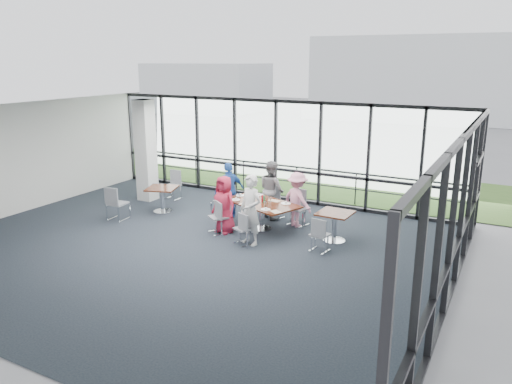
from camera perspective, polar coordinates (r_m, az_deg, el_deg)
The scene contains 43 objects.
floor at distance 12.20m, azimuth -8.30°, elevation -6.46°, with size 12.00×10.00×0.02m, color black.
ceiling at distance 11.43m, azimuth -8.91°, elevation 8.69°, with size 12.00×10.00×0.04m, color white.
wall_left at distance 15.98m, azimuth -26.15°, elevation 3.30°, with size 0.10×10.00×3.20m, color silver.
curtain_wall_back at distance 15.90m, azimuth 2.24°, elevation 4.78°, with size 12.00×0.10×3.20m, color white.
curtain_wall_right at distance 9.53m, azimuth 21.81°, elevation -3.35°, with size 0.10×10.00×3.20m, color white.
exit_door at distance 13.27m, azimuth 23.59°, elevation -1.00°, with size 0.12×1.60×2.10m, color black.
structural_column at distance 16.21m, azimuth -12.50°, elevation 4.64°, with size 0.50×0.50×3.20m, color silver.
apron at distance 20.74m, azimuth 8.30°, elevation 2.50°, with size 80.00×70.00×0.02m, color slate.
grass_strip at distance 18.91m, azimuth 6.20°, elevation 1.44°, with size 80.00×5.00×0.01m, color #32601F.
hangar_main at distance 41.18m, azimuth 24.84°, elevation 11.71°, with size 24.00×10.00×6.00m, color silver.
hangar_aux at distance 44.69m, azimuth -5.68°, elevation 11.86°, with size 10.00×6.00×4.00m, color silver.
guard_rail at distance 16.66m, azimuth 3.12°, elevation 1.38°, with size 0.06×0.06×12.00m, color #2D2D33.
main_table at distance 13.21m, azimuth 0.62°, elevation -1.65°, with size 2.29×1.75×0.75m.
side_table_left at distance 14.97m, azimuth -10.69°, elevation 0.07°, with size 1.06×1.06×0.75m.
side_table_right at distance 12.51m, azimuth 9.01°, elevation -2.86°, with size 0.84×0.84×0.75m.
diner_near_left at distance 12.97m, azimuth -3.65°, elevation -1.43°, with size 0.74×0.48×1.52m, color #AA1F39.
diner_near_right at distance 12.10m, azimuth -0.62°, elevation -2.07°, with size 0.64×0.46×1.74m, color silver.
diner_far_left at distance 14.14m, azimuth 1.82°, elevation 0.28°, with size 0.81×0.50×1.66m, color slate.
diner_far_right at distance 13.47m, azimuth 4.73°, elevation -0.87°, with size 0.97×0.50×1.50m, color pink.
diner_end at distance 14.20m, azimuth -3.07°, elevation 0.20°, with size 0.94×0.51×1.60m, color #2654A8.
chair_main_nl at distance 12.99m, azimuth -4.33°, elevation -2.88°, with size 0.43×0.43×0.88m, color slate, non-canonical shape.
chair_main_nr at distance 12.21m, azimuth -1.40°, elevation -4.20°, with size 0.40×0.40×0.81m, color slate, non-canonical shape.
chair_main_fl at distance 14.23m, azimuth 2.16°, elevation -1.23°, with size 0.44×0.44×0.89m, color slate, non-canonical shape.
chair_main_fr at distance 13.62m, azimuth 4.87°, elevation -1.87°, with size 0.47×0.47×0.96m, color slate, non-canonical shape.
chair_main_end at distance 14.39m, azimuth -3.77°, elevation -1.09°, with size 0.43×0.43×0.88m, color slate, non-canonical shape.
chair_spare_la at distance 14.57m, azimuth -15.52°, elevation -1.27°, with size 0.46×0.46×0.95m, color slate, non-canonical shape.
chair_spare_lb at distance 16.31m, azimuth -9.55°, elevation 0.72°, with size 0.44×0.44×0.91m, color slate, non-canonical shape.
chair_spare_r at distance 11.88m, azimuth 7.32°, elevation -4.86°, with size 0.40×0.40×0.82m, color slate, non-canonical shape.
plate_nl at distance 13.39m, azimuth -2.34°, elevation -0.89°, with size 0.25×0.25×0.01m, color white.
plate_nr at distance 12.53m, azimuth 1.12°, elevation -2.01°, with size 0.24×0.24×0.01m, color white.
plate_fl at distance 13.83m, azimuth 0.33°, elevation -0.36°, with size 0.27×0.27×0.01m, color white.
plate_fr at distance 13.06m, azimuth 3.43°, elevation -1.32°, with size 0.26×0.26×0.01m, color white.
plate_end at distance 13.80m, azimuth -1.81°, elevation -0.40°, with size 0.24×0.24×0.01m, color white.
tumbler_a at distance 13.19m, azimuth -1.00°, elevation -0.86°, with size 0.07×0.07×0.13m, color white.
tumbler_b at distance 12.81m, azimuth 1.08°, elevation -1.35°, with size 0.07×0.07×0.13m, color white.
tumbler_c at distance 13.24m, azimuth 1.60°, elevation -0.76°, with size 0.07×0.07×0.15m, color white.
tumbler_d at distance 13.62m, azimuth -2.03°, elevation -0.36°, with size 0.06×0.06×0.13m, color white.
menu_a at distance 12.98m, azimuth -1.30°, elevation -1.42°, with size 0.28×0.19×0.00m, color beige.
menu_b at distance 12.38m, azimuth 2.25°, elevation -2.26°, with size 0.29×0.20×0.00m, color beige.
menu_c at distance 13.32m, azimuth 2.13°, elevation -1.00°, with size 0.31×0.22×0.00m, color beige.
condiment_caddy at distance 13.12m, azimuth 1.03°, elevation -1.16°, with size 0.10×0.07×0.04m, color black.
ketchup_bottle at distance 13.20m, azimuth 0.72°, elevation -0.74°, with size 0.06×0.06×0.18m, color #A7111B.
green_bottle at distance 13.07m, azimuth 0.94°, elevation -0.85°, with size 0.05×0.05×0.20m, color #25753D.
Camera 1 is at (6.86, -9.06, 4.43)m, focal length 35.00 mm.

